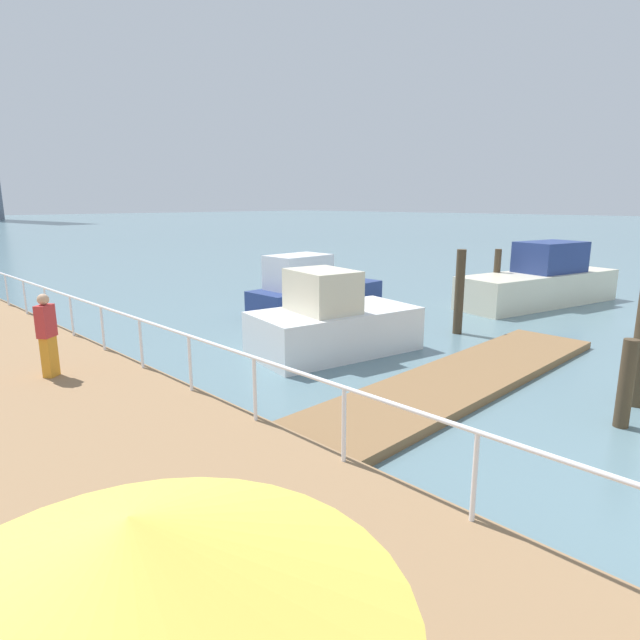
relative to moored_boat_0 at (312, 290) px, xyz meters
The scene contains 11 objects.
ground_plane 6.88m from the moored_boat_0, 136.20° to the left, with size 300.00×300.00×0.00m, color slate.
floating_dock 8.62m from the moored_boat_0, 112.94° to the right, with size 10.18×2.00×0.18m, color olive.
boardwalk_railing 9.60m from the moored_boat_0, 147.52° to the right, with size 0.06×27.03×1.08m.
dock_piling_1 5.58m from the moored_boat_0, 82.94° to the right, with size 0.27×0.27×2.49m, color #473826.
dock_piling_2 7.11m from the moored_boat_0, 34.94° to the right, with size 0.25×0.25×2.09m, color #473826.
dock_piling_3 11.51m from the moored_boat_0, 106.03° to the right, with size 0.25×0.25×1.57m, color #473826.
moored_boat_0 is the anchor object (origin of this frame).
moored_boat_2 8.75m from the moored_boat_0, 37.38° to the right, with size 7.32×3.57×2.35m.
moored_boat_5 5.50m from the moored_boat_0, 128.42° to the right, with size 4.57×2.93×2.18m.
patio_umbrella 17.08m from the moored_boat_0, 136.15° to the right, with size 2.14×2.14×2.35m.
pedestrian_0 9.97m from the moored_boat_0, 165.76° to the right, with size 0.42×0.39×1.68m.
Camera 1 is at (-8.00, 1.84, 3.85)m, focal length 29.56 mm.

